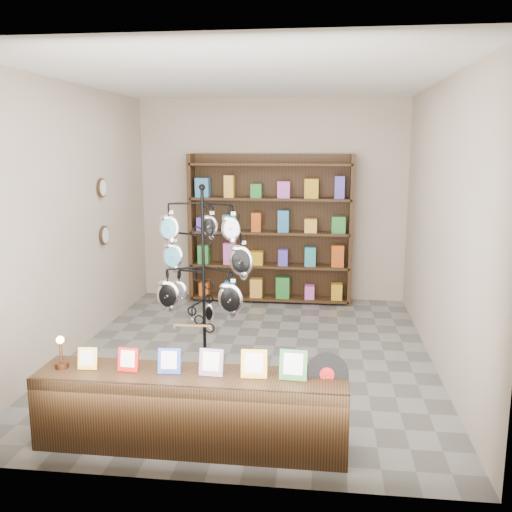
{
  "coord_description": "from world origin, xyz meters",
  "views": [
    {
      "loc": [
        0.8,
        -6.05,
        2.33
      ],
      "look_at": [
        0.19,
        -1.0,
        1.33
      ],
      "focal_mm": 40.0,
      "sensor_mm": 36.0,
      "label": 1
    }
  ],
  "objects": [
    {
      "name": "wall_clocks",
      "position": [
        -1.97,
        0.8,
        1.5
      ],
      "size": [
        0.03,
        0.24,
        0.84
      ],
      "color": "black",
      "rests_on": "ground"
    },
    {
      "name": "front_shelf",
      "position": [
        -0.2,
        -2.01,
        0.3
      ],
      "size": [
        2.42,
        0.51,
        0.85
      ],
      "rotation": [
        0.0,
        0.0,
        -0.01
      ],
      "color": "black",
      "rests_on": "ground"
    },
    {
      "name": "back_shelving",
      "position": [
        0.0,
        2.3,
        1.03
      ],
      "size": [
        2.42,
        0.36,
        2.2
      ],
      "color": "black",
      "rests_on": "ground"
    },
    {
      "name": "ground",
      "position": [
        0.0,
        0.0,
        0.0
      ],
      "size": [
        5.0,
        5.0,
        0.0
      ],
      "primitive_type": "plane",
      "color": "slate",
      "rests_on": "ground"
    },
    {
      "name": "display_tree",
      "position": [
        -0.39,
        -0.61,
        1.13
      ],
      "size": [
        1.0,
        0.86,
        1.96
      ],
      "rotation": [
        0.0,
        0.0,
        -0.05
      ],
      "color": "black",
      "rests_on": "ground"
    },
    {
      "name": "room_envelope",
      "position": [
        0.0,
        0.0,
        1.85
      ],
      "size": [
        5.0,
        5.0,
        5.0
      ],
      "color": "#BCAB97",
      "rests_on": "ground"
    }
  ]
}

